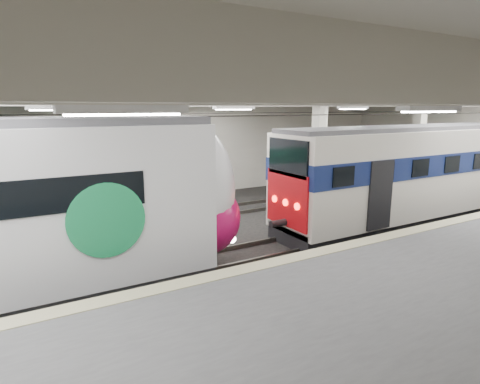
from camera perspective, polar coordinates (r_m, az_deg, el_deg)
station_hall at (r=12.03m, az=7.84°, el=3.61°), size 36.00×24.00×5.75m
older_rer at (r=18.53m, az=22.44°, el=2.49°), size 12.62×2.79×4.20m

